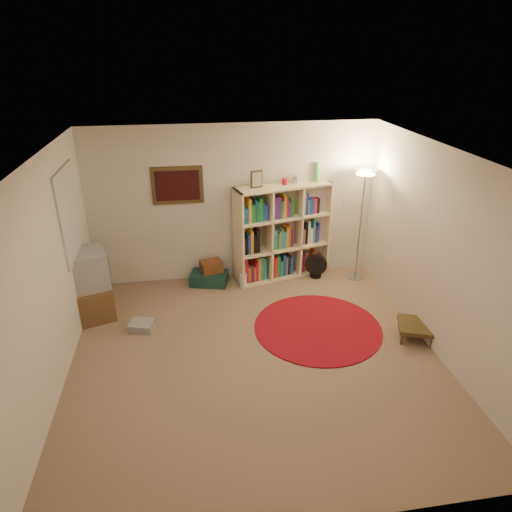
{
  "coord_description": "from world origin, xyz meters",
  "views": [
    {
      "loc": [
        -0.71,
        -4.58,
        3.54
      ],
      "look_at": [
        0.1,
        0.6,
        1.1
      ],
      "focal_mm": 32.0,
      "sensor_mm": 36.0,
      "label": 1
    }
  ],
  "objects": [
    {
      "name": "paper_towel",
      "position": [
        0.08,
        1.8,
        0.12
      ],
      "size": [
        0.11,
        0.11,
        0.23
      ],
      "rotation": [
        0.0,
        0.0,
        -0.01
      ],
      "color": "white",
      "rests_on": "ground"
    },
    {
      "name": "room",
      "position": [
        -0.05,
        0.05,
        1.26
      ],
      "size": [
        4.54,
        4.54,
        2.54
      ],
      "color": "#896D50",
      "rests_on": "ground"
    },
    {
      "name": "red_rug",
      "position": [
        0.94,
        0.49,
        0.01
      ],
      "size": [
        1.75,
        1.75,
        0.02
      ],
      "color": "maroon",
      "rests_on": "ground"
    },
    {
      "name": "floor_lamp",
      "position": [
        1.98,
        1.85,
        1.52
      ],
      "size": [
        0.43,
        0.43,
        1.83
      ],
      "rotation": [
        0.0,
        0.0,
        -0.25
      ],
      "color": "silver",
      "rests_on": "ground"
    },
    {
      "name": "floor_fan",
      "position": [
        1.32,
        1.96,
        0.21
      ],
      "size": [
        0.37,
        0.25,
        0.42
      ],
      "rotation": [
        0.0,
        0.0,
        -0.36
      ],
      "color": "black",
      "rests_on": "ground"
    },
    {
      "name": "side_table",
      "position": [
        2.15,
        0.07,
        0.18
      ],
      "size": [
        0.59,
        0.59,
        0.21
      ],
      "rotation": [
        0.0,
        0.0,
        -0.36
      ],
      "color": "#403016",
      "rests_on": "ground"
    },
    {
      "name": "tv_stand",
      "position": [
        -2.13,
        1.33,
        0.48
      ],
      "size": [
        0.67,
        0.8,
        0.99
      ],
      "rotation": [
        0.0,
        0.0,
        0.34
      ],
      "color": "brown",
      "rests_on": "ground"
    },
    {
      "name": "bookshelf",
      "position": [
        0.75,
        2.14,
        0.76
      ],
      "size": [
        1.62,
        0.82,
        1.87
      ],
      "rotation": [
        0.0,
        0.0,
        0.25
      ],
      "color": "#FFE6AA",
      "rests_on": "ground"
    },
    {
      "name": "dvd_box",
      "position": [
        -1.44,
        0.84,
        0.05
      ],
      "size": [
        0.37,
        0.34,
        0.1
      ],
      "rotation": [
        0.0,
        0.0,
        -0.27
      ],
      "color": "#9C9CA0",
      "rests_on": "ground"
    },
    {
      "name": "suitcase",
      "position": [
        -0.45,
        2.01,
        0.09
      ],
      "size": [
        0.66,
        0.51,
        0.19
      ],
      "rotation": [
        0.0,
        0.0,
        -0.26
      ],
      "color": "#13352F",
      "rests_on": "ground"
    },
    {
      "name": "wicker_basket",
      "position": [
        -0.4,
        2.06,
        0.28
      ],
      "size": [
        0.38,
        0.32,
        0.19
      ],
      "rotation": [
        0.0,
        0.0,
        0.28
      ],
      "color": "brown",
      "rests_on": "suitcase"
    }
  ]
}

